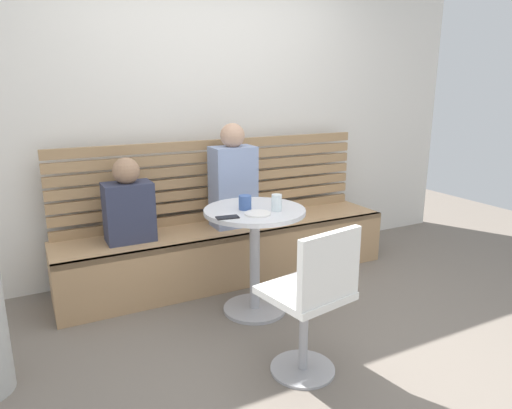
# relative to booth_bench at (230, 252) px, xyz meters

# --- Properties ---
(ground) EXTENTS (8.00, 8.00, 0.00)m
(ground) POSITION_rel_booth_bench_xyz_m (0.00, -1.20, -0.22)
(ground) COLOR #70665B
(back_wall) EXTENTS (5.20, 0.10, 2.90)m
(back_wall) POSITION_rel_booth_bench_xyz_m (0.00, 0.44, 1.23)
(back_wall) COLOR silver
(back_wall) RESTS_ON ground
(booth_bench) EXTENTS (2.70, 0.52, 0.44)m
(booth_bench) POSITION_rel_booth_bench_xyz_m (0.00, 0.00, 0.00)
(booth_bench) COLOR tan
(booth_bench) RESTS_ON ground
(booth_backrest) EXTENTS (2.65, 0.04, 0.67)m
(booth_backrest) POSITION_rel_booth_bench_xyz_m (0.00, 0.24, 0.56)
(booth_backrest) COLOR #A68157
(booth_backrest) RESTS_ON booth_bench
(cafe_table) EXTENTS (0.68, 0.68, 0.74)m
(cafe_table) POSITION_rel_booth_bench_xyz_m (-0.09, -0.60, 0.30)
(cafe_table) COLOR #ADADB2
(cafe_table) RESTS_ON ground
(white_chair) EXTENTS (0.46, 0.46, 0.85)m
(white_chair) POSITION_rel_booth_bench_xyz_m (-0.16, -1.42, 0.24)
(white_chair) COLOR #ADADB2
(white_chair) RESTS_ON ground
(person_adult) EXTENTS (0.34, 0.22, 0.82)m
(person_adult) POSITION_rel_booth_bench_xyz_m (0.04, 0.01, 0.59)
(person_adult) COLOR #8C9EC6
(person_adult) RESTS_ON booth_bench
(person_child_left) EXTENTS (0.34, 0.22, 0.61)m
(person_child_left) POSITION_rel_booth_bench_xyz_m (-0.79, 0.01, 0.49)
(person_child_left) COLOR #333851
(person_child_left) RESTS_ON booth_bench
(cup_mug_blue) EXTENTS (0.08, 0.08, 0.09)m
(cup_mug_blue) POSITION_rel_booth_bench_xyz_m (-0.15, -0.58, 0.57)
(cup_mug_blue) COLOR #3D5B9E
(cup_mug_blue) RESTS_ON cafe_table
(cup_water_clear) EXTENTS (0.07, 0.07, 0.11)m
(cup_water_clear) POSITION_rel_booth_bench_xyz_m (0.02, -0.71, 0.57)
(cup_water_clear) COLOR white
(cup_water_clear) RESTS_ON cafe_table
(plate_small) EXTENTS (0.17, 0.17, 0.01)m
(plate_small) POSITION_rel_booth_bench_xyz_m (-0.13, -0.73, 0.52)
(plate_small) COLOR white
(plate_small) RESTS_ON cafe_table
(phone_on_table) EXTENTS (0.15, 0.09, 0.01)m
(phone_on_table) POSITION_rel_booth_bench_xyz_m (-0.34, -0.72, 0.52)
(phone_on_table) COLOR black
(phone_on_table) RESTS_ON cafe_table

